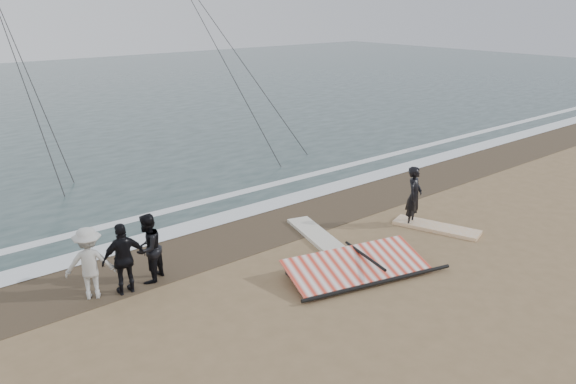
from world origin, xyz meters
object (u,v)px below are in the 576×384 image
at_px(board_cream, 315,234).
at_px(board_white, 436,227).
at_px(sail_rig, 350,267).
at_px(man_main, 414,196).

bearing_deg(board_cream, board_white, -15.38).
bearing_deg(sail_rig, man_main, 16.15).
relative_size(man_main, board_cream, 0.72).
distance_m(man_main, board_white, 1.16).
xyz_separation_m(board_cream, sail_rig, (-0.94, -2.37, 0.14)).
height_order(man_main, board_white, man_main).
distance_m(man_main, board_cream, 3.28).
height_order(board_white, sail_rig, sail_rig).
xyz_separation_m(board_white, sail_rig, (-4.14, -0.42, 0.14)).
height_order(board_white, board_cream, board_cream).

